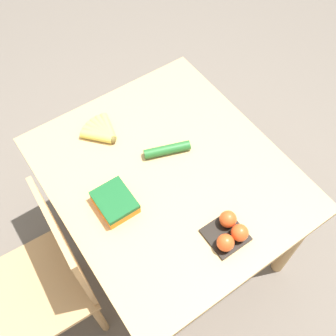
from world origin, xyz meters
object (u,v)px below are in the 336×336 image
at_px(tomato_pack, 230,232).
at_px(carrot_bag, 115,202).
at_px(banana_bunch, 102,131).
at_px(chair, 48,279).
at_px(cucumber_near, 167,150).

distance_m(tomato_pack, carrot_bag, 0.45).
height_order(banana_bunch, tomato_pack, tomato_pack).
relative_size(chair, carrot_bag, 5.66).
bearing_deg(tomato_pack, chair, 62.22).
distance_m(banana_bunch, cucumber_near, 0.30).
bearing_deg(carrot_bag, chair, 91.81).
bearing_deg(tomato_pack, carrot_bag, 38.87).
height_order(chair, banana_bunch, chair).
relative_size(chair, tomato_pack, 6.38).
xyz_separation_m(carrot_bag, cucumber_near, (0.09, -0.31, -0.01)).
distance_m(tomato_pack, cucumber_near, 0.45).
bearing_deg(banana_bunch, cucumber_near, -143.80).
bearing_deg(tomato_pack, cucumber_near, -3.56).
xyz_separation_m(banana_bunch, tomato_pack, (-0.69, -0.15, 0.02)).
distance_m(chair, banana_bunch, 0.66).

